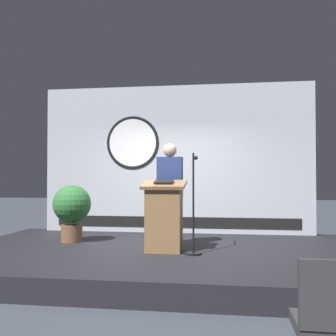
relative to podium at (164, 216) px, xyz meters
The scene contains 8 objects.
ground_plane 0.86m from the podium, 113.95° to the left, with size 40.00×40.00×0.00m, color #383D47.
stage_platform 0.72m from the podium, 113.95° to the left, with size 6.40×4.00×0.30m, color black.
banner_display 2.29m from the podium, 93.35° to the left, with size 5.41×0.12×2.95m.
podium is the anchor object (origin of this frame).
speaker_person 0.58m from the podium, 87.64° to the left, with size 0.40×0.26×1.65m.
microphone_stand 0.46m from the podium, 11.35° to the right, with size 0.24×0.58×1.46m.
potted_plant 1.83m from the podium, 158.86° to the left, with size 0.65×0.65×0.97m.
audience_chair_left 3.58m from the podium, 63.20° to the right, with size 0.44×0.45×0.89m.
Camera 1 is at (1.05, -6.20, 1.40)m, focal length 43.21 mm.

